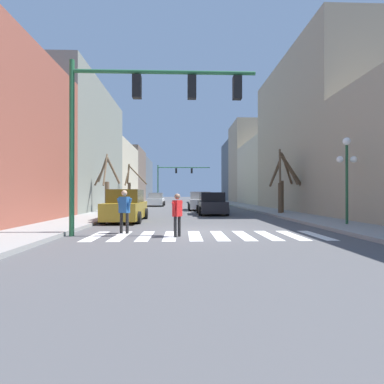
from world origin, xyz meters
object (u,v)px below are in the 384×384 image
object	(u,v)px
car_parked_left_near	(212,204)
pedestrian_crossing_street	(124,208)
street_tree_right_far	(285,184)
street_lamp_right_corner	(347,162)
street_tree_left_far	(107,185)
car_parked_right_far	(206,200)
pedestrian_near_right_corner	(177,211)
car_driving_toward_lane	(126,207)
street_tree_right_mid	(282,181)
car_parked_left_far	(216,199)
street_tree_right_near	(130,187)
car_parked_left_mid	(156,200)
car_parked_right_mid	(200,202)
traffic_signal_far	(174,175)
traffic_signal_near	(141,106)

from	to	relation	value
car_parked_left_near	pedestrian_crossing_street	world-z (taller)	pedestrian_crossing_street
pedestrian_crossing_street	street_tree_right_far	size ratio (longest dim) A/B	0.38
street_lamp_right_corner	street_tree_left_far	bearing A→B (deg)	144.66
car_parked_right_far	pedestrian_near_right_corner	distance (m)	26.71
car_driving_toward_lane	street_tree_right_mid	xyz separation A→B (m)	(10.32, 4.50, 1.60)
car_parked_right_far	street_tree_left_far	bearing A→B (deg)	148.95
street_tree_left_far	car_parked_left_far	bearing A→B (deg)	63.23
street_lamp_right_corner	pedestrian_crossing_street	world-z (taller)	street_lamp_right_corner
street_tree_right_far	street_tree_right_near	world-z (taller)	street_tree_right_near
pedestrian_near_right_corner	street_tree_right_far	bearing A→B (deg)	-2.75
car_parked_left_far	car_parked_right_far	size ratio (longest dim) A/B	1.14
car_parked_left_mid	pedestrian_near_right_corner	distance (m)	25.90
car_parked_right_far	car_parked_left_mid	xyz separation A→B (m)	(-6.08, -0.79, 0.02)
car_parked_right_mid	street_lamp_right_corner	bearing A→B (deg)	-157.56
street_lamp_right_corner	street_tree_right_far	bearing A→B (deg)	89.51
car_parked_left_near	street_tree_right_mid	distance (m)	5.35
car_driving_toward_lane	street_tree_right_far	distance (m)	12.00
pedestrian_crossing_street	street_tree_right_far	bearing A→B (deg)	-104.76
pedestrian_crossing_street	traffic_signal_far	bearing A→B (deg)	-62.16
car_parked_left_far	street_tree_right_far	world-z (taller)	street_tree_right_far
street_lamp_right_corner	street_tree_right_near	xyz separation A→B (m)	(-13.18, 19.06, -0.71)
car_driving_toward_lane	pedestrian_crossing_street	xyz separation A→B (m)	(0.87, -5.07, 0.17)
street_tree_left_far	street_tree_right_mid	bearing A→B (deg)	-7.02
car_driving_toward_lane	street_tree_right_mid	world-z (taller)	street_tree_right_mid
street_tree_right_mid	car_parked_right_mid	bearing A→B (deg)	130.59
street_tree_right_mid	street_tree_left_far	size ratio (longest dim) A/B	1.04
car_parked_left_mid	car_parked_left_far	bearing A→B (deg)	-46.97
traffic_signal_far	car_parked_left_far	world-z (taller)	traffic_signal_far
pedestrian_crossing_street	car_parked_right_far	bearing A→B (deg)	-72.33
pedestrian_crossing_street	car_parked_left_far	bearing A→B (deg)	-73.41
pedestrian_crossing_street	street_tree_right_mid	size ratio (longest dim) A/B	0.36
street_tree_right_mid	traffic_signal_far	bearing A→B (deg)	106.59
traffic_signal_near	street_tree_left_far	bearing A→B (deg)	109.41
street_tree_left_far	street_tree_right_far	bearing A→B (deg)	-3.93
car_parked_left_near	pedestrian_crossing_street	distance (m)	11.37
traffic_signal_far	street_tree_right_far	bearing A→B (deg)	-72.26
pedestrian_crossing_street	pedestrian_near_right_corner	bearing A→B (deg)	-176.61
traffic_signal_far	street_tree_right_mid	world-z (taller)	traffic_signal_far
car_parked_left_far	car_parked_left_near	distance (m)	22.00
car_parked_left_far	car_parked_left_mid	world-z (taller)	car_parked_left_mid
car_driving_toward_lane	car_parked_left_mid	bearing A→B (deg)	0.05
street_tree_right_near	traffic_signal_near	bearing A→B (deg)	-79.20
car_parked_left_mid	pedestrian_near_right_corner	world-z (taller)	car_parked_left_mid
street_lamp_right_corner	street_tree_right_near	world-z (taller)	street_tree_right_near
pedestrian_near_right_corner	street_tree_left_far	world-z (taller)	street_tree_left_far
traffic_signal_near	street_tree_right_far	xyz separation A→B (m)	(9.15, 10.94, -2.53)
car_parked_left_far	street_tree_right_far	xyz separation A→B (m)	(2.66, -22.05, 1.48)
car_parked_right_mid	street_tree_left_far	bearing A→B (deg)	123.65
traffic_signal_far	car_parked_left_mid	size ratio (longest dim) A/B	1.93
traffic_signal_near	car_driving_toward_lane	size ratio (longest dim) A/B	1.41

